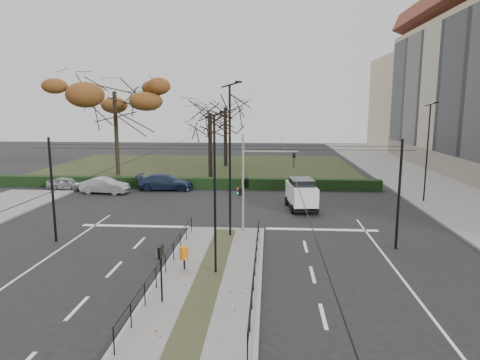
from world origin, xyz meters
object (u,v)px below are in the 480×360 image
Objects in this scene: streetlamp_median_far at (230,159)px; rust_tree at (114,91)px; parked_car_second at (105,186)px; traffic_light at (248,181)px; bare_tree_center at (225,112)px; info_panel at (161,258)px; streetlamp_sidewalk at (427,152)px; parked_car_third at (165,182)px; bare_tree_near at (210,118)px; parked_car_first at (66,183)px; litter_bin at (184,253)px; streetlamp_median_near at (215,193)px; white_van at (301,193)px.

streetlamp_median_far is 0.74× the size of rust_tree.
traffic_light is at bearing -124.22° from parked_car_second.
streetlamp_median_far is at bearing -83.61° from bare_tree_center.
info_panel is 0.29× the size of streetlamp_sidewalk.
streetlamp_median_far is at bearing -56.18° from rust_tree.
traffic_light reaches higher than parked_car_third.
streetlamp_sidewalk reaches higher than parked_car_second.
bare_tree_near is (-4.14, 21.47, 1.78)m from streetlamp_median_far.
parked_car_third is at bearing -46.46° from rust_tree.
traffic_light is 29.82m from bare_tree_center.
bare_tree_near is (10.45, -0.31, -2.80)m from rust_tree.
info_panel reaches higher than parked_car_first.
litter_bin is 0.21× the size of parked_car_third.
streetlamp_median_near reaches higher than parked_car_second.
info_panel is at bearing -111.90° from white_van.
traffic_light is 21.70m from parked_car_first.
info_panel is (-0.22, -3.39, 1.01)m from litter_bin.
rust_tree is (-15.57, 20.71, 6.05)m from traffic_light.
bare_tree_near is (-18.89, 11.20, 2.32)m from streetlamp_sidewalk.
parked_car_first is at bearing 123.17° from info_panel.
streetlamp_median_far reaches higher than traffic_light.
parked_car_first is (-17.55, 12.48, -2.62)m from traffic_light.
streetlamp_median_near is (1.53, -0.30, 2.97)m from litter_bin.
bare_tree_near reaches higher than parked_car_third.
rust_tree is at bearing 123.82° from streetlamp_median_far.
bare_tree_center is (-18.14, 20.05, 2.84)m from streetlamp_sidewalk.
parked_car_third is (-5.47, 23.08, -1.17)m from info_panel.
white_van is 24.89m from bare_tree_center.
streetlamp_median_far is 1.13× the size of streetlamp_sidewalk.
litter_bin is 14.49m from white_van.
streetlamp_median_far reaches higher than white_van.
litter_bin is 0.12× the size of bare_tree_near.
white_van reaches higher than parked_car_first.
white_van is 0.49× the size of bare_tree_near.
info_panel is 0.19× the size of rust_tree.
rust_tree is 1.22× the size of bare_tree_center.
parked_car_first is 0.83× the size of parked_car_second.
bare_tree_near is at bearing 98.34° from streetlamp_median_near.
bare_tree_near reaches higher than white_van.
streetlamp_median_near is 14.41m from white_van.
white_van is at bearing -57.67° from bare_tree_near.
rust_tree reaches higher than parked_car_second.
info_panel reaches higher than white_van.
streetlamp_median_near is 0.80× the size of bare_tree_near.
parked_car_first is (-16.43, 19.36, -3.28)m from streetlamp_median_near.
bare_tree_center reaches higher than info_panel.
streetlamp_sidewalk reaches higher than traffic_light.
traffic_light is 7.00m from streetlamp_median_near.
info_panel is 30.79m from bare_tree_near.
info_panel is 0.51× the size of white_van.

